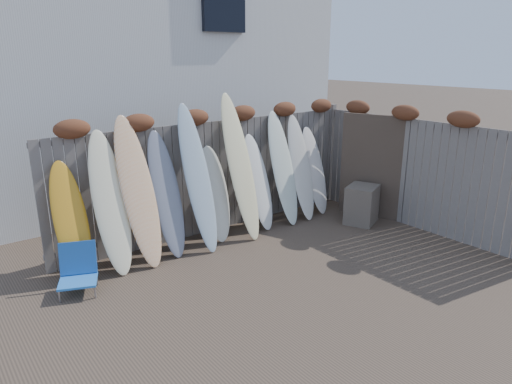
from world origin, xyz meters
TOP-DOWN VIEW (x-y plane):
  - ground at (0.00, 0.00)m, footprint 80.00×80.00m
  - back_fence at (0.06, 2.39)m, footprint 6.05×0.28m
  - right_fence at (2.99, 0.25)m, footprint 0.28×4.40m
  - house at (0.50, 6.50)m, footprint 8.50×5.50m
  - beach_chair at (-2.74, 1.63)m, footprint 0.65×0.66m
  - wooden_crate at (2.39, 0.98)m, footprint 0.78×0.72m
  - lattice_panel at (2.82, 1.09)m, footprint 0.53×1.28m
  - surfboard_0 at (-2.65, 2.05)m, footprint 0.48×0.62m
  - surfboard_1 at (-2.10, 1.96)m, footprint 0.52×0.75m
  - surfboard_2 at (-1.67, 1.94)m, footprint 0.61×0.84m
  - surfboard_3 at (-1.18, 1.99)m, footprint 0.48×0.71m
  - surfboard_4 at (-0.66, 1.90)m, footprint 0.50×0.85m
  - surfboard_5 at (-0.25, 2.04)m, footprint 0.55×0.63m
  - surfboard_6 at (0.20, 1.90)m, footprint 0.54×0.90m
  - surfboard_7 at (0.68, 2.01)m, footprint 0.54×0.66m
  - surfboard_8 at (1.24, 1.98)m, footprint 0.50×0.75m
  - surfboard_9 at (1.69, 1.96)m, footprint 0.51×0.74m
  - surfboard_10 at (2.14, 2.02)m, footprint 0.54×0.65m

SIDE VIEW (x-z plane):
  - ground at x=0.00m, z-range 0.00..0.00m
  - beach_chair at x=-2.74m, z-range -0.02..0.62m
  - wooden_crate at x=2.39m, z-range 0.00..0.73m
  - surfboard_5 at x=-0.25m, z-range 0.00..1.62m
  - surfboard_0 at x=-2.65m, z-range 0.00..1.70m
  - surfboard_10 at x=2.14m, z-range 0.00..1.73m
  - surfboard_7 at x=0.68m, z-range 0.00..1.73m
  - surfboard_3 at x=-1.18m, z-range 0.00..1.98m
  - surfboard_9 at x=1.69m, z-range 0.00..2.00m
  - lattice_panel at x=2.82m, z-range 0.00..2.02m
  - surfboard_1 at x=-2.10m, z-range 0.00..2.08m
  - surfboard_8 at x=1.24m, z-range 0.00..2.11m
  - surfboard_2 at x=-1.67m, z-range 0.00..2.26m
  - right_fence at x=2.99m, z-range 0.02..2.26m
  - back_fence at x=0.06m, z-range 0.06..2.30m
  - surfboard_4 at x=-0.66m, z-range 0.00..2.37m
  - surfboard_6 at x=0.20m, z-range 0.00..2.49m
  - house at x=0.50m, z-range 0.04..6.36m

